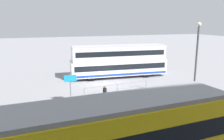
{
  "coord_description": "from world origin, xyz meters",
  "views": [
    {
      "loc": [
        7.65,
        22.84,
        6.76
      ],
      "look_at": [
        0.57,
        3.94,
        2.4
      ],
      "focal_mm": 36.06,
      "sensor_mm": 36.0,
      "label": 1
    }
  ],
  "objects_px": {
    "pedestrian_crossing": "(145,96)",
    "street_lamp": "(197,56)",
    "double_decker_bus": "(119,61)",
    "pedestrian_near_railing": "(105,94)",
    "info_sign": "(70,83)"
  },
  "relations": [
    {
      "from": "pedestrian_crossing",
      "to": "street_lamp",
      "type": "bearing_deg",
      "value": 179.87
    },
    {
      "from": "double_decker_bus",
      "to": "pedestrian_near_railing",
      "type": "xyz_separation_m",
      "value": [
        4.68,
        8.4,
        -1.08
      ]
    },
    {
      "from": "pedestrian_near_railing",
      "to": "info_sign",
      "type": "height_order",
      "value": "info_sign"
    },
    {
      "from": "pedestrian_crossing",
      "to": "info_sign",
      "type": "xyz_separation_m",
      "value": [
        5.39,
        -2.96,
        0.84
      ]
    },
    {
      "from": "info_sign",
      "to": "street_lamp",
      "type": "height_order",
      "value": "street_lamp"
    },
    {
      "from": "double_decker_bus",
      "to": "pedestrian_near_railing",
      "type": "relative_size",
      "value": 7.38
    },
    {
      "from": "pedestrian_near_railing",
      "to": "pedestrian_crossing",
      "type": "xyz_separation_m",
      "value": [
        -2.82,
        1.62,
        -0.03
      ]
    },
    {
      "from": "pedestrian_near_railing",
      "to": "pedestrian_crossing",
      "type": "distance_m",
      "value": 3.25
    },
    {
      "from": "pedestrian_near_railing",
      "to": "pedestrian_crossing",
      "type": "bearing_deg",
      "value": 150.14
    },
    {
      "from": "double_decker_bus",
      "to": "pedestrian_near_railing",
      "type": "height_order",
      "value": "double_decker_bus"
    },
    {
      "from": "street_lamp",
      "to": "info_sign",
      "type": "bearing_deg",
      "value": -16.16
    },
    {
      "from": "double_decker_bus",
      "to": "pedestrian_crossing",
      "type": "relative_size",
      "value": 7.58
    },
    {
      "from": "street_lamp",
      "to": "double_decker_bus",
      "type": "bearing_deg",
      "value": -73.3
    },
    {
      "from": "pedestrian_crossing",
      "to": "pedestrian_near_railing",
      "type": "bearing_deg",
      "value": -29.86
    },
    {
      "from": "pedestrian_near_railing",
      "to": "street_lamp",
      "type": "distance_m",
      "value": 8.42
    }
  ]
}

